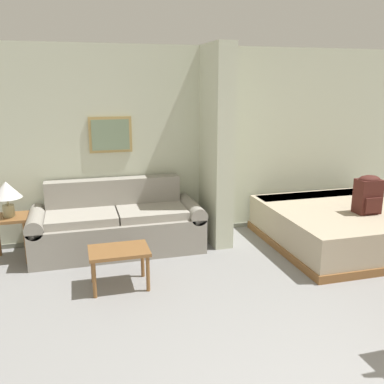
{
  "coord_description": "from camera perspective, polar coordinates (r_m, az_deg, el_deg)",
  "views": [
    {
      "loc": [
        -1.72,
        -1.44,
        2.12
      ],
      "look_at": [
        -0.61,
        2.57,
        1.05
      ],
      "focal_mm": 40.0,
      "sensor_mm": 36.0,
      "label": 1
    }
  ],
  "objects": [
    {
      "name": "couch",
      "position": [
        5.62,
        -9.93,
        -4.42
      ],
      "size": [
        2.17,
        0.84,
        0.89
      ],
      "color": "gray",
      "rests_on": "ground_plane"
    },
    {
      "name": "coffee_table",
      "position": [
        4.6,
        -9.71,
        -8.23
      ],
      "size": [
        0.62,
        0.44,
        0.43
      ],
      "color": "brown",
      "rests_on": "ground_plane"
    },
    {
      "name": "table_lamp",
      "position": [
        5.52,
        -23.5,
        0.03
      ],
      "size": [
        0.35,
        0.35,
        0.43
      ],
      "color": "tan",
      "rests_on": "side_table"
    },
    {
      "name": "bed",
      "position": [
        6.08,
        19.2,
        -4.27
      ],
      "size": [
        1.87,
        1.98,
        0.5
      ],
      "color": "brown",
      "rests_on": "ground_plane"
    },
    {
      "name": "backpack",
      "position": [
        5.84,
        22.43,
        -0.21
      ],
      "size": [
        0.3,
        0.24,
        0.49
      ],
      "color": "#471E19",
      "rests_on": "bed"
    },
    {
      "name": "wall_partition_pillar",
      "position": [
        5.69,
        3.24,
        6.11
      ],
      "size": [
        0.24,
        0.79,
        2.6
      ],
      "color": "beige",
      "rests_on": "ground_plane"
    },
    {
      "name": "side_table",
      "position": [
        5.62,
        -23.08,
        -4.01
      ],
      "size": [
        0.41,
        0.41,
        0.56
      ],
      "color": "brown",
      "rests_on": "ground_plane"
    },
    {
      "name": "wall_back",
      "position": [
        6.09,
        1.06,
        6.63
      ],
      "size": [
        7.6,
        0.16,
        2.6
      ],
      "color": "beige",
      "rests_on": "ground_plane"
    }
  ]
}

